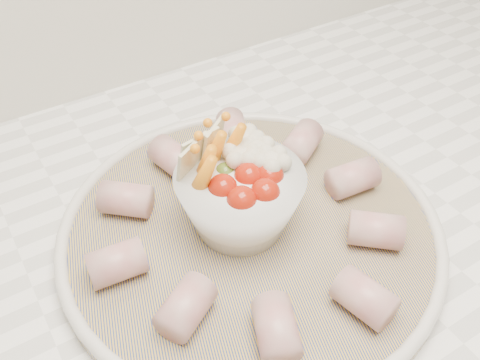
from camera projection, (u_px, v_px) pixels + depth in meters
serving_platter at (251, 229)px, 0.51m from camera, size 0.45×0.45×0.02m
veggie_bowl at (240, 193)px, 0.49m from camera, size 0.12×0.12×0.10m
cured_meat_rolls at (250, 215)px, 0.50m from camera, size 0.29×0.30×0.03m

